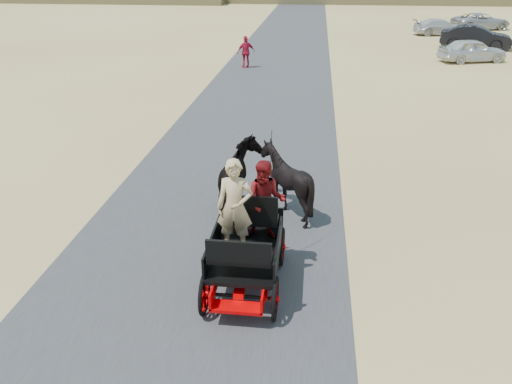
# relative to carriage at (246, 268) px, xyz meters

# --- Properties ---
(ground) EXTENTS (140.00, 140.00, 0.00)m
(ground) POSITION_rel_carriage_xyz_m (-1.04, 1.84, -0.36)
(ground) COLOR tan
(road) EXTENTS (6.00, 140.00, 0.01)m
(road) POSITION_rel_carriage_xyz_m (-1.04, 1.84, -0.35)
(road) COLOR #38383A
(road) RESTS_ON ground
(carriage) EXTENTS (1.30, 2.40, 0.72)m
(carriage) POSITION_rel_carriage_xyz_m (0.00, 0.00, 0.00)
(carriage) COLOR black
(carriage) RESTS_ON ground
(horse_left) EXTENTS (0.91, 2.01, 1.70)m
(horse_left) POSITION_rel_carriage_xyz_m (-0.55, 3.00, 0.49)
(horse_left) COLOR black
(horse_left) RESTS_ON ground
(horse_right) EXTENTS (1.37, 1.54, 1.70)m
(horse_right) POSITION_rel_carriage_xyz_m (0.55, 3.00, 0.49)
(horse_right) COLOR black
(horse_right) RESTS_ON ground
(driver_man) EXTENTS (0.66, 0.43, 1.80)m
(driver_man) POSITION_rel_carriage_xyz_m (-0.20, 0.05, 1.26)
(driver_man) COLOR tan
(driver_man) RESTS_ON carriage
(passenger_woman) EXTENTS (0.77, 0.60, 1.58)m
(passenger_woman) POSITION_rel_carriage_xyz_m (0.30, 0.60, 1.15)
(passenger_woman) COLOR #660C0F
(passenger_woman) RESTS_ON carriage
(pedestrian) EXTENTS (1.09, 0.80, 1.73)m
(pedestrian) POSITION_rel_carriage_xyz_m (-2.76, 20.26, 0.50)
(pedestrian) COLOR #B31431
(pedestrian) RESTS_ON ground
(car_a) EXTENTS (4.18, 2.60, 1.33)m
(car_a) POSITION_rel_carriage_xyz_m (10.23, 23.52, 0.30)
(car_a) COLOR silver
(car_a) RESTS_ON ground
(car_b) EXTENTS (4.76, 2.65, 1.49)m
(car_b) POSITION_rel_carriage_xyz_m (11.75, 28.50, 0.38)
(car_b) COLOR black
(car_b) RESTS_ON ground
(car_c) EXTENTS (4.34, 2.18, 1.21)m
(car_c) POSITION_rel_carriage_xyz_m (10.76, 34.66, 0.25)
(car_c) COLOR silver
(car_c) RESTS_ON ground
(car_d) EXTENTS (5.25, 3.56, 1.34)m
(car_d) POSITION_rel_carriage_xyz_m (14.86, 38.48, 0.31)
(car_d) COLOR #B2B2B7
(car_d) RESTS_ON ground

